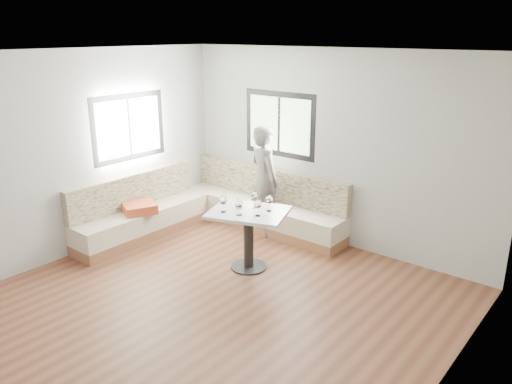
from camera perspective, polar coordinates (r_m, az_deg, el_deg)
room at (r=5.41m, az=-5.54°, el=0.70°), size 5.01×5.01×2.81m
banquette at (r=7.81m, az=-5.35°, el=-2.17°), size 2.90×2.80×0.95m
table at (r=6.49m, az=-0.86°, el=-3.84°), size 1.18×1.05×0.80m
person at (r=7.51m, az=0.96°, el=1.25°), size 0.73×0.61×1.70m
olive_ramekin at (r=6.53m, az=-2.00°, el=-1.61°), size 0.10×0.10×0.04m
wine_glass_a at (r=6.34m, az=-3.78°, el=-1.01°), size 0.10×0.10×0.22m
wine_glass_b at (r=6.21m, az=-1.95°, el=-1.38°), size 0.10×0.10×0.22m
wine_glass_c at (r=6.20m, az=0.23°, el=-1.43°), size 0.10×0.10×0.22m
wine_glass_d at (r=6.49m, az=-0.28°, el=-0.53°), size 0.10×0.10×0.22m
wine_glass_e at (r=6.36m, az=1.51°, el=-0.92°), size 0.10×0.10×0.22m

